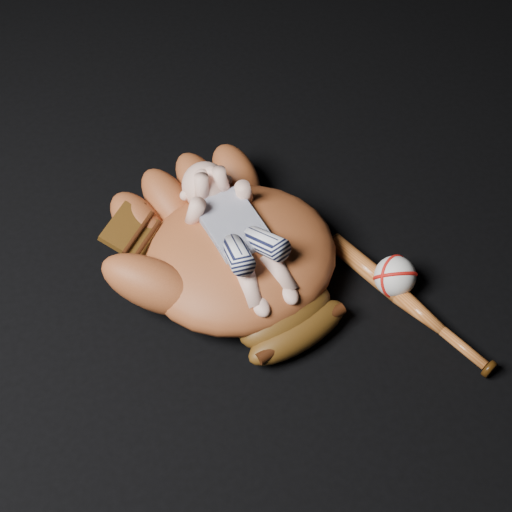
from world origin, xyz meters
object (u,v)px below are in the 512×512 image
baseball_glove (240,250)px  baseball (395,276)px  newborn_baby (239,233)px  baseball_bat (408,303)px

baseball_glove → baseball: bearing=-40.9°
baseball_glove → baseball: (0.28, -0.10, -0.04)m
newborn_baby → baseball: 0.31m
baseball_bat → baseball: (-0.01, 0.05, 0.02)m
baseball → baseball_glove: bearing=160.6°
baseball_glove → baseball: baseball_glove is taller
baseball_glove → baseball: size_ratio=6.66×
newborn_baby → baseball_bat: newborn_baby is taller
newborn_baby → baseball: newborn_baby is taller
newborn_baby → baseball: size_ratio=4.37×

